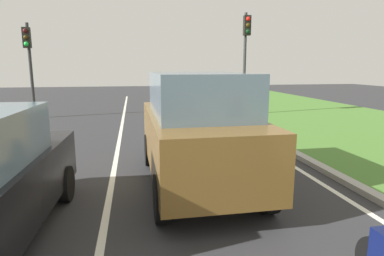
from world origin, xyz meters
name	(u,v)px	position (x,y,z in m)	size (l,w,h in m)	color
ground_plane	(141,138)	(0.00, 14.00, 0.00)	(60.00, 60.00, 0.00)	#2D2D30
lane_line_center	(120,139)	(-0.70, 14.00, 0.00)	(0.12, 32.00, 0.01)	silver
lane_line_right_edge	(242,134)	(3.60, 14.00, 0.00)	(0.12, 32.00, 0.01)	silver
grass_verge_right	(363,129)	(8.50, 14.00, 0.03)	(9.00, 48.00, 0.06)	#47752D
curb_right	(255,132)	(4.10, 14.00, 0.06)	(0.24, 48.00, 0.12)	#9E9B93
car_suv_ahead	(197,129)	(1.04, 9.31, 1.17)	(2.00, 4.52, 2.28)	brown
traffic_light_near_right	(246,46)	(5.14, 18.23, 3.35)	(0.32, 0.50, 4.88)	#2D2D2D
traffic_light_overhead_left	(29,54)	(-4.79, 19.19, 2.95)	(0.32, 0.50, 4.33)	#2D2D2D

